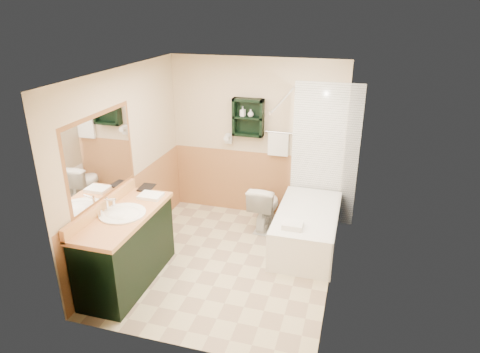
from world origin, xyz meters
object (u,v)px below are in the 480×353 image
Objects in this scene: vanity at (127,248)px; toilet at (265,206)px; vanity_book at (139,179)px; bathtub at (307,229)px; wall_shelf at (248,117)px; soap_bottle_b at (251,114)px; hair_dryer at (229,138)px; soap_bottle_a at (243,114)px.

toilet is at bearing 54.31° from vanity.
vanity_book is at bearing 102.99° from vanity.
wall_shelf is at bearing 144.82° from bathtub.
soap_bottle_b is at bearing -7.20° from wall_shelf.
vanity_book reaches higher than toilet.
vanity_book is 1.86m from soap_bottle_b.
vanity is (-0.89, -2.09, -1.10)m from wall_shelf.
hair_dryer reaches higher than vanity_book.
vanity is (-0.59, -2.12, -0.75)m from hair_dryer.
vanity_book is at bearing -127.59° from wall_shelf.
soap_bottle_a reaches higher than toilet.
soap_bottle_b is (0.34, -0.03, 0.41)m from hair_dryer.
soap_bottle_b reaches higher than vanity.
hair_dryer is at bearing 56.99° from vanity_book.
soap_bottle_b reaches higher than toilet.
vanity is 9.96× the size of soap_bottle_a.
soap_bottle_b is (0.93, 2.09, 1.16)m from vanity.
hair_dryer is at bearing 74.30° from vanity.
hair_dryer is 2.20× the size of soap_bottle_b.
wall_shelf is 5.05× the size of soap_bottle_b.
bathtub is 6.23× the size of vanity_book.
bathtub is at bearing 12.88° from vanity_book.
hair_dryer is 0.53m from soap_bottle_b.
vanity is at bearing -105.70° from hair_dryer.
wall_shelf reaches higher than vanity.
soap_bottle_a is (0.82, 2.09, 1.15)m from vanity.
vanity is at bearing -114.12° from soap_bottle_b.
wall_shelf is at bearing 66.84° from vanity.
bathtub is 2.19× the size of toilet.
toilet is at bearing 151.12° from bathtub.
vanity_book reaches higher than bathtub.
bathtub is 1.87m from soap_bottle_a.
bathtub is 0.77m from toilet.
wall_shelf is 3.89× the size of soap_bottle_a.
vanity_book is at bearing -128.72° from soap_bottle_b.
bathtub is 10.60× the size of soap_bottle_a.
bathtub is 13.78× the size of soap_bottle_b.
bathtub is (1.92, 1.37, -0.18)m from vanity.
soap_bottle_b is (-0.31, 0.35, 1.27)m from toilet.
wall_shelf reaches higher than soap_bottle_b.
hair_dryer is 2.32m from vanity.
toilet is 1.87m from vanity_book.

